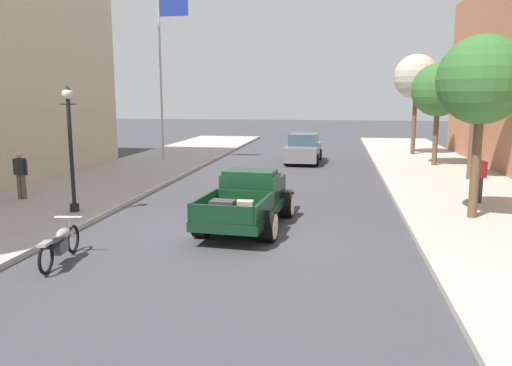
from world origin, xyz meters
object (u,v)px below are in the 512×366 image
street_tree_third (438,90)px  street_tree_farthest (416,77)px  motorcycle_parked (60,244)px  pedestrian_sidewalk_left (21,172)px  flagpole (164,58)px  street_tree_nearest (482,81)px  hotrod_truck_dark_green (250,199)px  street_lamp_near (70,139)px  pedestrian_sidewalk_right (478,175)px  street_tree_second (477,76)px  car_background_grey (304,149)px

street_tree_third → street_tree_farthest: size_ratio=0.86×
motorcycle_parked → street_tree_third: bearing=57.3°
motorcycle_parked → pedestrian_sidewalk_left: pedestrian_sidewalk_left is taller
street_tree_farthest → flagpole: bearing=-160.5°
motorcycle_parked → street_tree_nearest: street_tree_nearest is taller
hotrod_truck_dark_green → street_tree_nearest: 7.37m
motorcycle_parked → street_lamp_near: 4.99m
street_tree_third → hotrod_truck_dark_green: bearing=-119.7°
hotrod_truck_dark_green → pedestrian_sidewalk_right: 7.92m
street_lamp_near → street_tree_nearest: 12.14m
motorcycle_parked → flagpole: 18.45m
motorcycle_parked → street_tree_second: size_ratio=0.38×
street_lamp_near → pedestrian_sidewalk_right: bearing=14.9°
flagpole → street_tree_second: flagpole is taller
street_lamp_near → flagpole: 13.67m
hotrod_truck_dark_green → pedestrian_sidewalk_right: (7.12, 3.46, 0.33)m
street_tree_nearest → street_tree_second: bearing=76.9°
pedestrian_sidewalk_right → car_background_grey: bearing=121.5°
motorcycle_parked → street_tree_second: (11.71, 12.72, 4.06)m
street_tree_nearest → street_tree_second: street_tree_second is taller
street_tree_second → pedestrian_sidewalk_left: bearing=-156.9°
hotrod_truck_dark_green → street_tree_third: street_tree_third is taller
pedestrian_sidewalk_left → street_tree_nearest: bearing=-1.2°
flagpole → street_tree_farthest: (14.26, 5.05, -0.92)m
motorcycle_parked → car_background_grey: (4.15, 18.16, 0.33)m
street_tree_nearest → flagpole: bearing=138.7°
pedestrian_sidewalk_left → street_tree_third: bearing=36.1°
car_background_grey → flagpole: flagpole is taller
street_tree_farthest → pedestrian_sidewalk_right: bearing=-90.0°
street_tree_second → street_tree_farthest: street_tree_farthest is taller
street_tree_farthest → street_tree_second: bearing=-83.9°
hotrod_truck_dark_green → pedestrian_sidewalk_left: pedestrian_sidewalk_left is taller
hotrod_truck_dark_green → flagpole: flagpole is taller
hotrod_truck_dark_green → pedestrian_sidewalk_left: 8.49m
motorcycle_parked → pedestrian_sidewalk_left: 7.44m
hotrod_truck_dark_green → flagpole: 15.85m
pedestrian_sidewalk_left → flagpole: 12.59m
flagpole → street_tree_farthest: 15.15m
motorcycle_parked → street_tree_farthest: size_ratio=0.35×
street_tree_nearest → street_tree_farthest: size_ratio=0.86×
hotrod_truck_dark_green → car_background_grey: bearing=87.6°
street_lamp_near → street_tree_second: size_ratio=0.70×
hotrod_truck_dark_green → car_background_grey: 14.11m
pedestrian_sidewalk_right → flagpole: bearing=145.6°
hotrod_truck_dark_green → street_tree_farthest: bearing=68.7°
motorcycle_parked → flagpole: size_ratio=0.23×
street_lamp_near → street_tree_third: size_ratio=0.74×
hotrod_truck_dark_green → street_tree_third: bearing=60.3°
hotrod_truck_dark_green → motorcycle_parked: bearing=-131.2°
pedestrian_sidewalk_right → street_lamp_near: bearing=-165.1°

